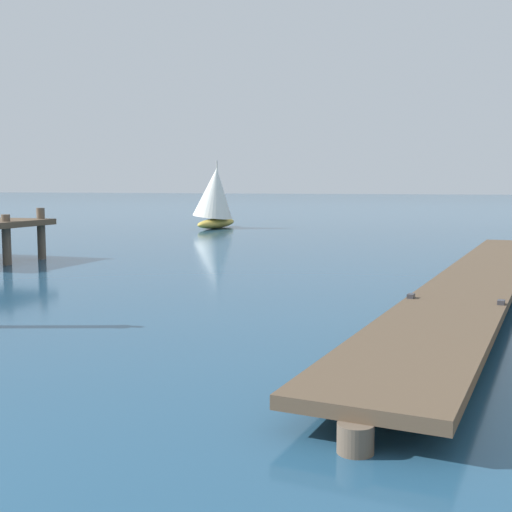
% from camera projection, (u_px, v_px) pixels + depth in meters
% --- Properties ---
extents(floating_dock, '(2.93, 21.64, 0.53)m').
position_uv_depth(floating_dock, '(481.00, 277.00, 15.88)').
color(floating_dock, brown).
rests_on(floating_dock, ground).
extents(distant_sailboat, '(2.73, 4.80, 4.06)m').
position_uv_depth(distant_sailboat, '(215.00, 197.00, 39.40)').
color(distant_sailboat, gold).
rests_on(distant_sailboat, ground).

